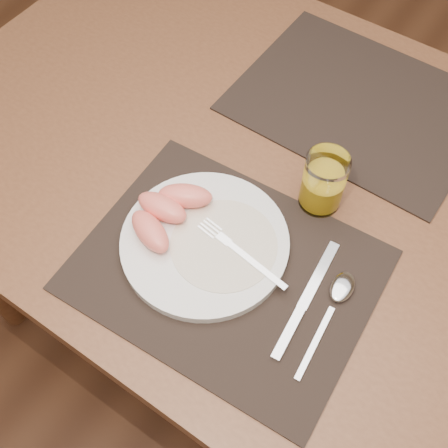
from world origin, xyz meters
TOP-DOWN VIEW (x-y plane):
  - ground at (0.00, 0.00)m, footprint 5.00×5.00m
  - table at (0.00, 0.00)m, footprint 1.40×0.90m
  - placemat_near at (0.02, -0.22)m, footprint 0.47×0.37m
  - placemat_far at (0.03, 0.22)m, footprint 0.45×0.36m
  - plate at (-0.03, -0.20)m, footprint 0.27×0.27m
  - plate_dressing at (0.00, -0.19)m, footprint 0.17×0.17m
  - fork at (0.02, -0.19)m, footprint 0.18×0.04m
  - knife at (0.15, -0.21)m, footprint 0.04×0.22m
  - spoon at (0.19, -0.16)m, footprint 0.04×0.19m
  - juice_glass at (0.08, -0.02)m, footprint 0.07×0.07m
  - grapefruit_wedges at (-0.10, -0.20)m, footprint 0.11×0.16m

SIDE VIEW (x-z plane):
  - ground at x=0.00m, z-range 0.00..0.00m
  - table at x=0.00m, z-range 0.29..1.04m
  - placemat_near at x=0.02m, z-range 0.75..0.75m
  - placemat_far at x=0.03m, z-range 0.75..0.75m
  - knife at x=0.15m, z-range 0.75..0.76m
  - spoon at x=0.19m, z-range 0.75..0.77m
  - plate at x=-0.03m, z-range 0.75..0.77m
  - plate_dressing at x=0.00m, z-range 0.77..0.77m
  - fork at x=0.02m, z-range 0.77..0.77m
  - grapefruit_wedges at x=-0.10m, z-range 0.77..0.81m
  - juice_glass at x=0.08m, z-range 0.75..0.86m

